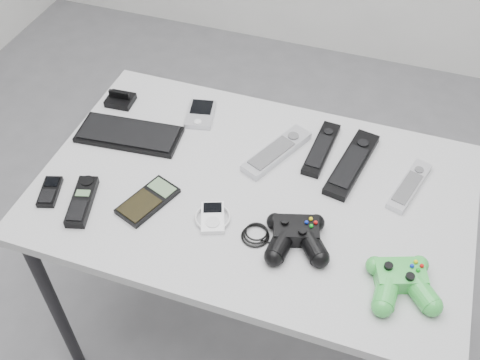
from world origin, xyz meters
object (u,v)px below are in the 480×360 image
(calculator, at_px, (148,201))
(pda_keyboard, at_px, (129,134))
(remote_silver_b, at_px, (410,185))
(mp3_player, at_px, (213,217))
(pda, at_px, (200,114))
(remote_black_b, at_px, (352,163))
(cordless_handset, at_px, (82,201))
(desk, at_px, (253,204))
(remote_silver_a, at_px, (277,151))
(remote_black_a, at_px, (321,148))
(controller_green, at_px, (402,281))
(mobile_phone, at_px, (50,191))
(controller_black, at_px, (296,235))

(calculator, bearing_deg, pda_keyboard, 147.49)
(remote_silver_b, relative_size, mp3_player, 2.06)
(pda, relative_size, remote_black_b, 0.46)
(calculator, bearing_deg, cordless_handset, -138.52)
(desk, bearing_deg, remote_silver_a, 81.64)
(pda_keyboard, relative_size, pda, 2.43)
(remote_black_a, distance_m, controller_green, 0.44)
(remote_black_b, bearing_deg, desk, -134.44)
(mobile_phone, bearing_deg, remote_silver_a, 15.30)
(mobile_phone, relative_size, controller_green, 0.61)
(mobile_phone, xyz_separation_m, controller_green, (0.86, 0.01, 0.02))
(remote_silver_a, height_order, calculator, remote_silver_a)
(pda, xyz_separation_m, mobile_phone, (-0.24, -0.40, -0.00))
(mobile_phone, bearing_deg, cordless_handset, -20.51)
(pda, distance_m, controller_black, 0.51)
(pda_keyboard, height_order, calculator, pda_keyboard)
(remote_silver_b, relative_size, cordless_handset, 1.25)
(pda, distance_m, controller_green, 0.73)
(desk, height_order, controller_green, controller_green)
(remote_silver_a, xyz_separation_m, mobile_phone, (-0.49, -0.32, -0.00))
(remote_black_b, bearing_deg, mobile_phone, -143.96)
(pda_keyboard, distance_m, cordless_handset, 0.26)
(pda_keyboard, relative_size, remote_black_a, 1.36)
(mobile_phone, xyz_separation_m, calculator, (0.24, 0.05, -0.00))
(desk, xyz_separation_m, pda_keyboard, (-0.38, 0.07, 0.07))
(remote_black_a, xyz_separation_m, calculator, (-0.36, -0.32, -0.00))
(desk, height_order, pda_keyboard, pda_keyboard)
(mp3_player, bearing_deg, mobile_phone, 166.53)
(pda_keyboard, height_order, controller_black, controller_black)
(pda_keyboard, relative_size, remote_silver_a, 1.25)
(controller_black, bearing_deg, pda_keyboard, 142.28)
(remote_black_b, bearing_deg, remote_silver_a, -164.30)
(remote_black_b, bearing_deg, controller_green, -52.72)
(pda_keyboard, xyz_separation_m, remote_silver_a, (0.40, 0.06, 0.00))
(remote_black_b, relative_size, controller_black, 1.02)
(remote_silver_a, xyz_separation_m, remote_black_b, (0.20, 0.02, -0.00))
(pda_keyboard, distance_m, mp3_player, 0.38)
(pda_keyboard, xyz_separation_m, controller_green, (0.77, -0.25, 0.02))
(calculator, bearing_deg, remote_black_b, 53.08)
(mp3_player, xyz_separation_m, controller_green, (0.45, -0.05, 0.02))
(remote_black_b, height_order, mobile_phone, remote_black_b)
(remote_silver_a, height_order, cordless_handset, same)
(calculator, bearing_deg, remote_silver_b, 43.84)
(remote_silver_a, bearing_deg, pda_keyboard, -146.48)
(desk, relative_size, cordless_handset, 7.05)
(remote_silver_a, relative_size, remote_silver_b, 1.18)
(mobile_phone, relative_size, calculator, 0.63)
(remote_black_a, bearing_deg, pda, 179.20)
(controller_green, bearing_deg, controller_black, 149.47)
(remote_silver_b, bearing_deg, mobile_phone, -143.95)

